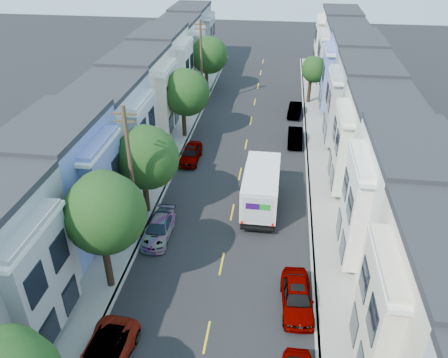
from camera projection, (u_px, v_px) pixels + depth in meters
name	position (u px, v px, depth m)	size (l,w,h in m)	color
ground	(222.00, 264.00, 29.20)	(160.00, 160.00, 0.00)	black
road_slab	(243.00, 158.00, 41.93)	(12.00, 70.00, 0.02)	black
curb_left	(182.00, 154.00, 42.58)	(0.30, 70.00, 0.15)	gray
curb_right	(307.00, 162.00, 41.20)	(0.30, 70.00, 0.15)	gray
sidewalk_left	(169.00, 153.00, 42.73)	(2.60, 70.00, 0.15)	gray
sidewalk_right	(321.00, 163.00, 41.05)	(2.60, 70.00, 0.15)	gray
centerline	(243.00, 158.00, 41.93)	(0.12, 70.00, 0.01)	gold
townhouse_row_left	(131.00, 151.00, 43.21)	(5.00, 70.00, 8.50)	silver
townhouse_row_right	(362.00, 166.00, 40.65)	(5.00, 70.00, 8.50)	silver
tree_b	(103.00, 214.00, 24.54)	(4.70, 4.70, 7.99)	black
tree_c	(146.00, 158.00, 31.84)	(4.70, 4.70, 7.19)	black
tree_d	(186.00, 93.00, 43.60)	(4.70, 4.70, 7.20)	black
tree_e	(208.00, 55.00, 55.50)	(4.70, 4.70, 7.16)	black
tree_far_r	(314.00, 70.00, 52.25)	(3.10, 3.10, 5.75)	black
utility_pole_near	(132.00, 176.00, 28.96)	(1.60, 0.26, 10.00)	#42301E
utility_pole_far	(201.00, 64.00, 51.02)	(1.60, 0.26, 10.00)	#42301E
fedex_truck	(261.00, 187.00, 33.95)	(2.69, 6.99, 3.35)	silver
lead_sedan	(262.00, 164.00, 39.68)	(1.53, 3.98, 1.29)	black
parked_left_b	(103.00, 358.00, 22.13)	(2.37, 5.13, 1.43)	black
parked_left_c	(159.00, 229.00, 31.38)	(1.84, 4.39, 1.32)	#A6A6A6
parked_left_d	(191.00, 154.00, 41.21)	(1.73, 4.52, 1.47)	#360C12
parked_right_b	(297.00, 297.00, 25.62)	(1.82, 4.75, 1.54)	#BAB7C2
parked_right_c	(295.00, 137.00, 44.33)	(1.44, 4.09, 1.36)	black
parked_right_d	(295.00, 110.00, 50.66)	(1.41, 3.98, 1.33)	black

